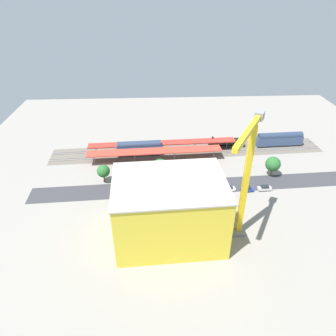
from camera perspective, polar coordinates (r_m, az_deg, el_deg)
ground_plane at (r=112.71m, az=4.80°, el=-1.73°), size 180.25×180.25×0.00m
rail_bed at (r=130.29m, az=3.70°, el=3.20°), size 113.18×18.94×0.01m
street_asphalt at (r=107.94m, az=5.17°, el=-3.40°), size 112.96×14.56×0.01m
track_rails at (r=130.21m, az=3.70°, el=3.27°), size 112.53×12.51×0.12m
platform_canopy_near at (r=120.70m, az=-2.47°, el=3.14°), size 52.67×7.75×4.56m
platform_canopy_far at (r=127.37m, az=-1.02°, el=4.65°), size 60.62×7.26×4.38m
locomotive at (r=134.72m, az=10.82°, el=4.54°), size 15.85×3.47×5.07m
passenger_coach at (r=141.11m, az=19.93°, el=5.07°), size 19.94×4.12×6.16m
freight_coach_far at (r=125.76m, az=-5.34°, el=3.72°), size 18.37×4.00×6.26m
parked_car_0 at (r=110.23m, az=17.38°, el=-3.59°), size 4.70×1.82×1.76m
parked_car_1 at (r=108.06m, az=14.39°, el=-3.85°), size 4.45×2.11×1.72m
parked_car_2 at (r=107.16m, az=11.19°, el=-3.78°), size 4.25×1.99×1.56m
parked_car_3 at (r=105.93m, az=8.38°, el=-3.90°), size 4.26×1.85×1.65m
construction_building at (r=83.22m, az=0.26°, el=-7.77°), size 29.60×22.60×17.54m
construction_roof_slab at (r=77.88m, az=0.27°, el=-2.64°), size 30.23×23.23×0.40m
tower_crane at (r=79.12m, az=14.15°, el=-1.38°), size 12.13×19.27×34.64m
box_truck_0 at (r=99.91m, az=0.27°, el=-5.25°), size 10.11×2.80×3.55m
street_tree_0 at (r=108.35m, az=-1.30°, el=0.00°), size 6.29×6.29×8.11m
street_tree_1 at (r=116.97m, az=18.81°, el=0.70°), size 5.38×5.38×7.63m
street_tree_2 at (r=109.58m, az=-11.84°, el=-0.56°), size 4.55×4.55×6.89m
street_tree_3 at (r=107.81m, az=-1.43°, el=0.12°), size 6.05×6.05×8.46m
traffic_light at (r=110.31m, az=8.46°, el=-0.07°), size 0.50×0.36×6.72m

